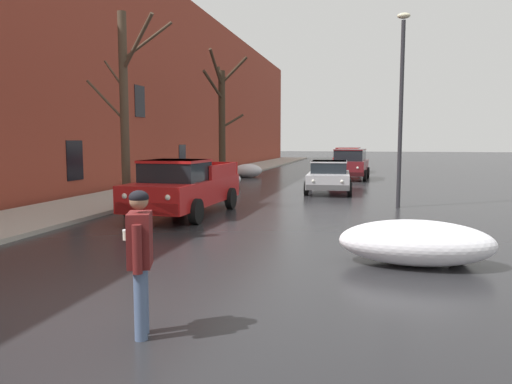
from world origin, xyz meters
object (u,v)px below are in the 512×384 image
object	(u,v)px
bare_tree_second_along_sidewalk	(125,106)
suv_red_parked_far_down_block	(348,159)
street_lamp_post	(401,101)
bare_tree_mid_block	(222,118)
suv_maroon_parked_kerbside_mid	(350,163)
pickup_truck_red_approaching_near_lane	(184,187)
sedan_silver_parked_kerbside_close	(329,176)
fire_hydrant	(129,200)
pedestrian_with_coffee	(140,252)

from	to	relation	value
bare_tree_second_along_sidewalk	suv_red_parked_far_down_block	xyz separation A→B (m)	(6.32, 21.61, -2.47)
suv_red_parked_far_down_block	street_lamp_post	bearing A→B (deg)	-82.20
bare_tree_second_along_sidewalk	suv_red_parked_far_down_block	distance (m)	22.65
bare_tree_mid_block	suv_maroon_parked_kerbside_mid	xyz separation A→B (m)	(6.76, 4.03, -2.56)
pickup_truck_red_approaching_near_lane	suv_maroon_parked_kerbside_mid	distance (m)	16.16
bare_tree_second_along_sidewalk	sedan_silver_parked_kerbside_close	xyz separation A→B (m)	(6.12, 7.16, -2.71)
bare_tree_second_along_sidewalk	street_lamp_post	xyz separation A→B (m)	(8.90, 2.76, 0.21)
sedan_silver_parked_kerbside_close	fire_hydrant	distance (m)	9.50
bare_tree_second_along_sidewalk	pedestrian_with_coffee	distance (m)	11.36
pedestrian_with_coffee	fire_hydrant	size ratio (longest dim) A/B	2.48
sedan_silver_parked_kerbside_close	fire_hydrant	bearing A→B (deg)	-128.78
suv_maroon_parked_kerbside_mid	fire_hydrant	xyz separation A→B (m)	(-6.56, -15.16, -0.63)
bare_tree_second_along_sidewalk	suv_red_parked_far_down_block	world-z (taller)	bare_tree_second_along_sidewalk
pickup_truck_red_approaching_near_lane	fire_hydrant	distance (m)	2.18
suv_red_parked_far_down_block	bare_tree_mid_block	bearing A→B (deg)	-120.63
pickup_truck_red_approaching_near_lane	street_lamp_post	xyz separation A→B (m)	(6.64, 3.36, 2.78)
bare_tree_second_along_sidewalk	pedestrian_with_coffee	bearing A→B (deg)	-61.42
suv_maroon_parked_kerbside_mid	street_lamp_post	xyz separation A→B (m)	(2.16, -12.17, 2.68)
suv_maroon_parked_kerbside_mid	street_lamp_post	world-z (taller)	street_lamp_post
bare_tree_second_along_sidewalk	fire_hydrant	distance (m)	3.12
street_lamp_post	bare_tree_second_along_sidewalk	bearing A→B (deg)	-162.79
sedan_silver_parked_kerbside_close	suv_red_parked_far_down_block	bearing A→B (deg)	89.22
suv_red_parked_far_down_block	pedestrian_with_coffee	distance (m)	31.37
bare_tree_second_along_sidewalk	fire_hydrant	world-z (taller)	bare_tree_second_along_sidewalk
bare_tree_mid_block	pedestrian_with_coffee	bearing A→B (deg)	-75.51
fire_hydrant	street_lamp_post	world-z (taller)	street_lamp_post
suv_maroon_parked_kerbside_mid	pedestrian_with_coffee	distance (m)	24.71
pickup_truck_red_approaching_near_lane	fire_hydrant	world-z (taller)	pickup_truck_red_approaching_near_lane
pickup_truck_red_approaching_near_lane	pedestrian_with_coffee	xyz separation A→B (m)	(3.06, -9.15, 0.15)
bare_tree_second_along_sidewalk	sedan_silver_parked_kerbside_close	bearing A→B (deg)	49.49
suv_maroon_parked_kerbside_mid	street_lamp_post	distance (m)	12.64
bare_tree_second_along_sidewalk	pickup_truck_red_approaching_near_lane	distance (m)	3.48
bare_tree_mid_block	suv_maroon_parked_kerbside_mid	distance (m)	8.27
bare_tree_second_along_sidewalk	bare_tree_mid_block	size ratio (longest dim) A/B	0.93
sedan_silver_parked_kerbside_close	pedestrian_with_coffee	distance (m)	16.93
pickup_truck_red_approaching_near_lane	suv_red_parked_far_down_block	xyz separation A→B (m)	(4.06, 22.21, 0.11)
suv_maroon_parked_kerbside_mid	pedestrian_with_coffee	size ratio (longest dim) A/B	2.50
pickup_truck_red_approaching_near_lane	sedan_silver_parked_kerbside_close	bearing A→B (deg)	63.55
sedan_silver_parked_kerbside_close	bare_tree_mid_block	bearing A→B (deg)	148.70
bare_tree_mid_block	sedan_silver_parked_kerbside_close	world-z (taller)	bare_tree_mid_block
suv_maroon_parked_kerbside_mid	bare_tree_second_along_sidewalk	bearing A→B (deg)	-114.30
suv_red_parked_far_down_block	pedestrian_with_coffee	world-z (taller)	suv_red_parked_far_down_block
pickup_truck_red_approaching_near_lane	sedan_silver_parked_kerbside_close	xyz separation A→B (m)	(3.86, 7.76, -0.13)
suv_maroon_parked_kerbside_mid	pedestrian_with_coffee	bearing A→B (deg)	-93.30
sedan_silver_parked_kerbside_close	pedestrian_with_coffee	bearing A→B (deg)	-92.73
bare_tree_mid_block	street_lamp_post	size ratio (longest dim) A/B	1.06
bare_tree_mid_block	suv_maroon_parked_kerbside_mid	bearing A→B (deg)	30.78
pedestrian_with_coffee	suv_maroon_parked_kerbside_mid	bearing A→B (deg)	86.70
sedan_silver_parked_kerbside_close	suv_maroon_parked_kerbside_mid	distance (m)	7.79
suv_red_parked_far_down_block	pedestrian_with_coffee	bearing A→B (deg)	-91.83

